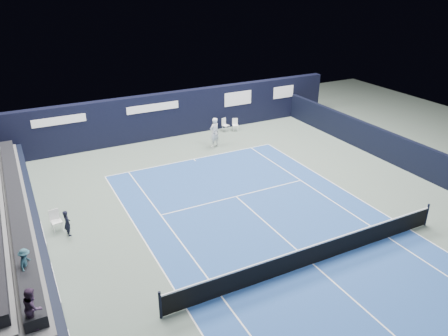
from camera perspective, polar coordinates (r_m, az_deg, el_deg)
The scene contains 12 objects.
ground at distance 19.47m, azimuth 7.90°, elevation -9.19°, with size 48.00×48.00×0.00m, color #546359.
court_surface at distance 18.20m, azimuth 11.54°, elevation -12.20°, with size 10.97×23.77×0.01m, color navy.
enclosure_wall_right at distance 28.19m, azimuth 21.10°, elevation 2.43°, with size 0.30×22.00×1.80m, color black.
folding_chair_back_a at distance 31.65m, azimuth 0.05°, elevation 5.96°, with size 0.54×0.56×0.96m.
folding_chair_back_b at distance 31.80m, azimuth 1.47°, elevation 5.80°, with size 0.50×0.49×0.90m.
line_judge_chair at distance 21.03m, azimuth -21.16°, elevation -6.21°, with size 0.50×0.49×1.00m.
line_judge at distance 20.45m, azimuth -19.80°, elevation -6.76°, with size 0.45×0.29×1.22m, color black.
court_markings at distance 18.19m, azimuth 11.55°, elevation -12.19°, with size 11.03×23.83×0.00m.
tennis_net at distance 17.90m, azimuth 11.68°, elevation -10.90°, with size 12.90×0.10×1.10m.
back_sponsor_wall at distance 30.60m, azimuth -7.57°, elevation 6.88°, with size 26.00×0.63×3.10m.
side_barrier_left at distance 19.80m, azimuth -22.90°, elevation -8.44°, with size 0.33×22.00×1.20m.
tennis_player at distance 28.65m, azimuth -1.26°, elevation 4.68°, with size 0.83×0.95×1.99m.
Camera 1 is at (-9.69, -11.03, 10.75)m, focal length 35.00 mm.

